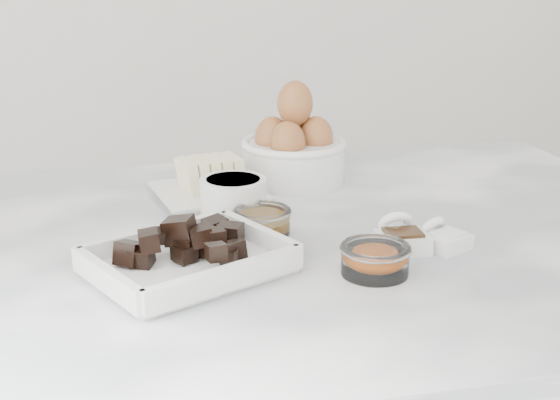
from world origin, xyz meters
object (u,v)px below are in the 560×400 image
(butter_plate, at_px, (207,184))
(salt_spoon, at_px, (443,238))
(vanilla_spoon, at_px, (401,237))
(sugar_ramekin, at_px, (233,196))
(chocolate_dish, at_px, (188,254))
(zest_bowl, at_px, (375,258))
(egg_bowl, at_px, (294,149))
(honey_bowl, at_px, (262,220))

(butter_plate, height_order, salt_spoon, butter_plate)
(vanilla_spoon, bearing_deg, sugar_ramekin, 137.11)
(chocolate_dish, height_order, zest_bowl, chocolate_dish)
(butter_plate, bearing_deg, salt_spoon, -46.22)
(zest_bowl, distance_m, vanilla_spoon, 0.09)
(sugar_ramekin, height_order, egg_bowl, egg_bowl)
(honey_bowl, relative_size, salt_spoon, 1.02)
(salt_spoon, bearing_deg, chocolate_dish, -179.36)
(zest_bowl, relative_size, salt_spoon, 1.08)
(chocolate_dish, distance_m, zest_bowl, 0.22)
(honey_bowl, distance_m, salt_spoon, 0.24)
(vanilla_spoon, bearing_deg, chocolate_dish, -177.06)
(zest_bowl, bearing_deg, salt_spoon, 27.01)
(vanilla_spoon, height_order, salt_spoon, vanilla_spoon)
(honey_bowl, bearing_deg, butter_plate, 106.52)
(honey_bowl, distance_m, zest_bowl, 0.19)
(egg_bowl, bearing_deg, zest_bowl, -90.49)
(chocolate_dish, relative_size, egg_bowl, 1.57)
(egg_bowl, distance_m, vanilla_spoon, 0.33)
(chocolate_dish, xyz_separation_m, sugar_ramekin, (0.09, 0.18, 0.01))
(butter_plate, relative_size, zest_bowl, 2.08)
(butter_plate, distance_m, salt_spoon, 0.38)
(butter_plate, relative_size, vanilla_spoon, 2.21)
(salt_spoon, bearing_deg, sugar_ramekin, 142.69)
(honey_bowl, height_order, vanilla_spoon, vanilla_spoon)
(honey_bowl, xyz_separation_m, salt_spoon, (0.21, -0.11, -0.00))
(sugar_ramekin, distance_m, vanilla_spoon, 0.25)
(honey_bowl, bearing_deg, zest_bowl, -59.09)
(butter_plate, height_order, vanilla_spoon, butter_plate)
(egg_bowl, relative_size, zest_bowl, 2.04)
(butter_plate, distance_m, egg_bowl, 0.16)
(honey_bowl, bearing_deg, salt_spoon, -26.81)
(chocolate_dish, relative_size, vanilla_spoon, 3.42)
(butter_plate, bearing_deg, chocolate_dish, -102.89)
(zest_bowl, bearing_deg, honey_bowl, 120.91)
(egg_bowl, bearing_deg, chocolate_dish, -122.67)
(butter_plate, height_order, sugar_ramekin, butter_plate)
(egg_bowl, xyz_separation_m, zest_bowl, (-0.00, -0.39, -0.03))
(honey_bowl, relative_size, vanilla_spoon, 1.01)
(chocolate_dish, bearing_deg, vanilla_spoon, 2.94)
(egg_bowl, xyz_separation_m, salt_spoon, (0.11, -0.33, -0.04))
(chocolate_dish, bearing_deg, butter_plate, 77.11)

